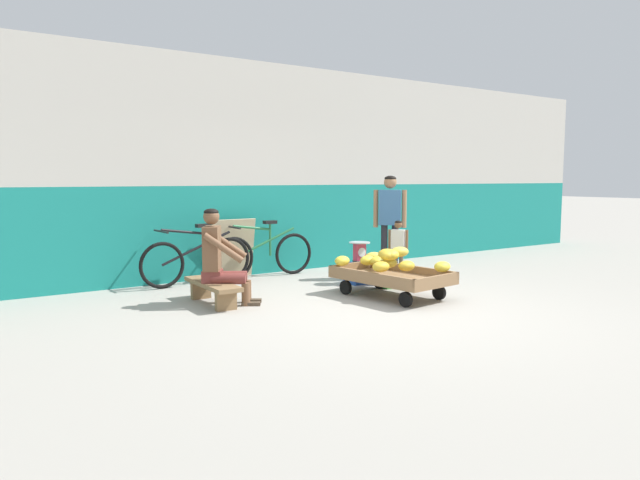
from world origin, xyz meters
The scene contains 14 objects.
ground_plane centered at (0.00, 0.00, 0.00)m, with size 80.00×80.00×0.00m, color #A39E93.
back_wall centered at (0.00, 3.22, 1.63)m, with size 16.00×0.30×3.26m.
banana_cart centered at (0.61, 0.56, 0.24)m, with size 1.01×1.53×0.36m.
banana_pile centered at (0.61, 0.66, 0.46)m, with size 0.99×1.40×0.27m.
low_bench centered at (-1.43, 1.43, 0.20)m, with size 0.33×1.11×0.27m.
vendor_seated centered at (-1.35, 1.39, 0.57)m, with size 0.74×0.66×1.14m.
plastic_crate centered at (0.88, 1.55, 0.15)m, with size 0.36×0.28×0.30m.
weighing_scale centered at (0.88, 1.55, 0.45)m, with size 0.30×0.30×0.29m.
bicycle_near_left centered at (-1.08, 2.75, 0.35)m, with size 1.66×0.48×0.86m.
bicycle_far_left centered at (0.02, 2.78, 0.35)m, with size 1.66×0.48×0.86m.
sign_board centered at (-0.40, 3.00, 0.44)m, with size 0.70×0.19×0.89m.
customer_adult centered at (1.54, 1.67, 0.95)m, with size 0.37×0.37×1.53m.
customer_child centered at (1.30, 1.21, 0.56)m, with size 0.20×0.24×0.90m.
shopping_bag centered at (0.98, 1.02, 0.12)m, with size 0.18×0.12×0.24m, color green.
Camera 1 is at (-4.24, -4.95, 1.49)m, focal length 32.89 mm.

